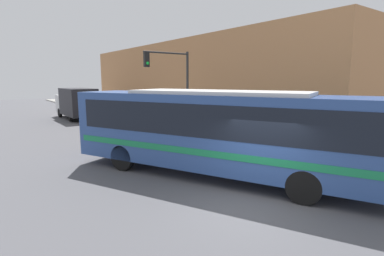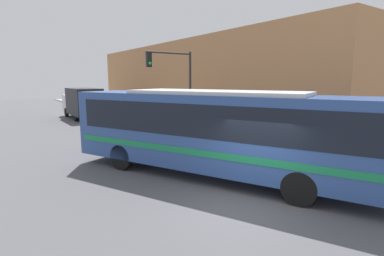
% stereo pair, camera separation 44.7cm
% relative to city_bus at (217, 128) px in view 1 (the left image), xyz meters
% --- Properties ---
extents(ground_plane, '(120.00, 120.00, 0.00)m').
position_rel_city_bus_xyz_m(ground_plane, '(-1.08, -2.74, -1.96)').
color(ground_plane, '#515156').
extents(sidewalk, '(2.89, 70.00, 0.16)m').
position_rel_city_bus_xyz_m(sidewalk, '(4.87, 17.26, -1.88)').
color(sidewalk, gray).
rests_on(sidewalk, ground_plane).
extents(building_facade, '(6.00, 32.05, 7.01)m').
position_rel_city_bus_xyz_m(building_facade, '(9.32, 14.29, 1.55)').
color(building_facade, '#B27A4C').
rests_on(building_facade, ground_plane).
extents(city_bus, '(7.43, 12.21, 3.36)m').
position_rel_city_bus_xyz_m(city_bus, '(0.00, 0.00, 0.00)').
color(city_bus, '#2D4C8C').
rests_on(city_bus, ground_plane).
extents(delivery_truck, '(2.36, 6.76, 2.95)m').
position_rel_city_bus_xyz_m(delivery_truck, '(0.56, 21.34, -0.34)').
color(delivery_truck, black).
rests_on(delivery_truck, ground_plane).
extents(fire_hydrant, '(0.23, 0.32, 0.75)m').
position_rel_city_bus_xyz_m(fire_hydrant, '(4.02, 0.61, -1.42)').
color(fire_hydrant, gold).
rests_on(fire_hydrant, sidewalk).
extents(traffic_light_pole, '(3.28, 0.35, 5.41)m').
position_rel_city_bus_xyz_m(traffic_light_pole, '(3.07, 7.85, 1.91)').
color(traffic_light_pole, '#2D2D2D').
rests_on(traffic_light_pole, sidewalk).
extents(parking_meter, '(0.14, 0.14, 1.18)m').
position_rel_city_bus_xyz_m(parking_meter, '(4.02, 7.65, -0.99)').
color(parking_meter, '#2D2D2D').
rests_on(parking_meter, sidewalk).
extents(pedestrian_near_corner, '(0.34, 0.34, 1.65)m').
position_rel_city_bus_xyz_m(pedestrian_near_corner, '(4.88, 3.16, -0.96)').
color(pedestrian_near_corner, slate).
rests_on(pedestrian_near_corner, sidewalk).
extents(pedestrian_mid_block, '(0.34, 0.34, 1.65)m').
position_rel_city_bus_xyz_m(pedestrian_mid_block, '(4.64, 5.49, -0.96)').
color(pedestrian_mid_block, '#23283D').
rests_on(pedestrian_mid_block, sidewalk).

